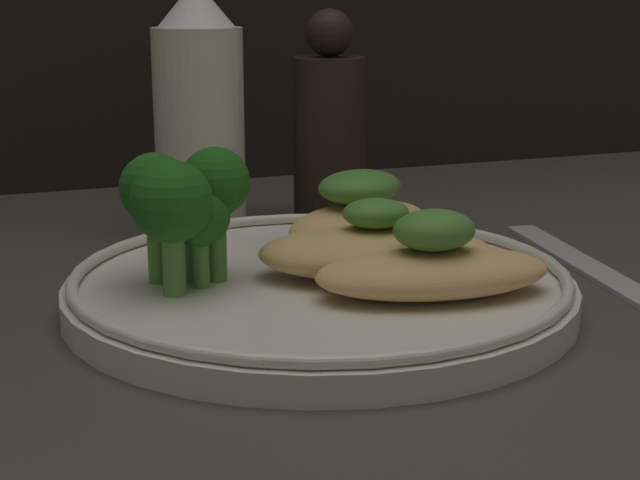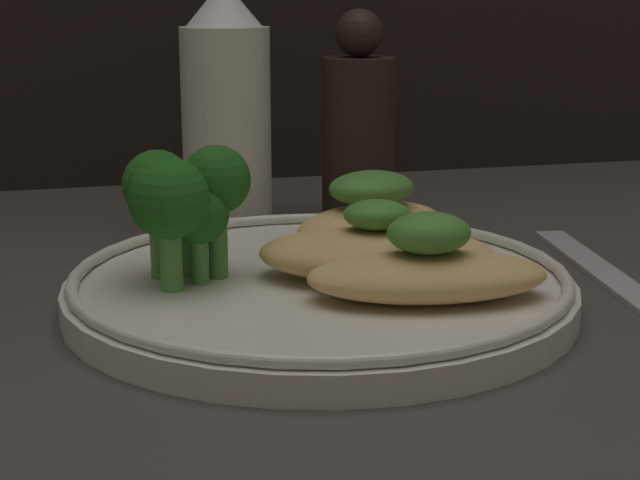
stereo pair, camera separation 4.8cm
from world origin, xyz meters
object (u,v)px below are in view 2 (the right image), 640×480
(broccoli_bunch, at_px, (183,199))
(pepper_grinder, at_px, (358,129))
(plate, at_px, (320,287))
(sauce_bottle, at_px, (226,113))

(broccoli_bunch, height_order, pepper_grinder, pepper_grinder)
(plate, relative_size, pepper_grinder, 1.78)
(sauce_bottle, bearing_deg, pepper_grinder, 0.00)
(broccoli_bunch, xyz_separation_m, sauce_bottle, (0.05, 0.16, 0.02))
(broccoli_bunch, xyz_separation_m, pepper_grinder, (0.14, 0.16, 0.01))
(sauce_bottle, distance_m, pepper_grinder, 0.09)
(sauce_bottle, height_order, pepper_grinder, sauce_bottle)
(broccoli_bunch, distance_m, sauce_bottle, 0.17)
(plate, bearing_deg, sauce_bottle, 95.54)
(plate, height_order, pepper_grinder, pepper_grinder)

